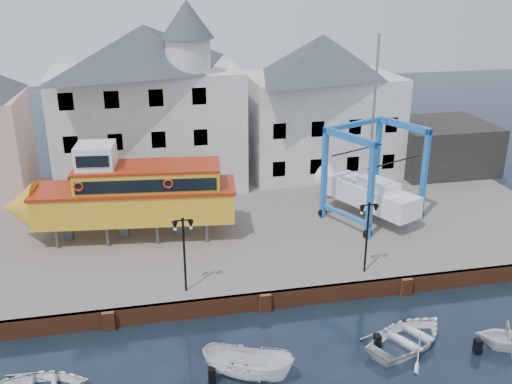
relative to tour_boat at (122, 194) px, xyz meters
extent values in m
plane|color=black|center=(7.16, -8.58, -3.90)|extent=(140.00, 140.00, 0.00)
cube|color=#655E57|center=(7.16, 2.42, -3.40)|extent=(44.00, 22.00, 1.00)
cube|color=brown|center=(7.16, -8.46, -3.40)|extent=(44.00, 0.25, 1.00)
cube|color=brown|center=(-0.84, -8.63, -3.40)|extent=(0.60, 0.36, 1.00)
cube|color=brown|center=(7.16, -8.63, -3.40)|extent=(0.60, 0.36, 1.00)
cube|color=brown|center=(15.16, -8.63, -3.40)|extent=(0.60, 0.36, 1.00)
cube|color=#BCBCBB|center=(2.16, 9.92, 1.60)|extent=(14.00, 8.00, 9.00)
pyramid|color=#2E343D|center=(2.16, 9.92, 7.70)|extent=(14.00, 8.00, 3.20)
cube|color=black|center=(-3.34, 5.96, -1.30)|extent=(1.00, 0.08, 1.20)
cube|color=black|center=(-0.34, 5.96, -1.30)|extent=(1.00, 0.08, 1.20)
cube|color=black|center=(2.66, 5.96, -1.30)|extent=(1.00, 0.08, 1.20)
cube|color=black|center=(5.66, 5.96, -1.30)|extent=(1.00, 0.08, 1.20)
cube|color=black|center=(-3.34, 5.96, 1.70)|extent=(1.00, 0.08, 1.20)
cube|color=black|center=(-0.34, 5.96, 1.70)|extent=(1.00, 0.08, 1.20)
cube|color=black|center=(2.66, 5.96, 1.70)|extent=(1.00, 0.08, 1.20)
cube|color=black|center=(5.66, 5.96, 1.70)|extent=(1.00, 0.08, 1.20)
cube|color=black|center=(-3.34, 5.96, 4.70)|extent=(1.00, 0.08, 1.20)
cube|color=black|center=(-0.34, 5.96, 4.70)|extent=(1.00, 0.08, 1.20)
cube|color=black|center=(2.66, 5.96, 4.70)|extent=(1.00, 0.08, 1.20)
cube|color=black|center=(5.66, 5.96, 4.70)|extent=(1.00, 0.08, 1.20)
cylinder|color=#BCBCBB|center=(5.16, 7.52, 7.30)|extent=(3.20, 3.20, 2.40)
cone|color=#2E343D|center=(5.16, 7.52, 9.80)|extent=(3.80, 3.80, 2.60)
cube|color=#BCBCBB|center=(16.16, 10.42, 1.10)|extent=(12.00, 8.00, 8.00)
pyramid|color=#2E343D|center=(16.16, 10.42, 6.70)|extent=(12.00, 8.00, 3.20)
cube|color=black|center=(11.66, 6.46, -1.30)|extent=(1.00, 0.08, 1.20)
cube|color=black|center=(14.66, 6.46, -1.30)|extent=(1.00, 0.08, 1.20)
cube|color=black|center=(17.66, 6.46, -1.30)|extent=(1.00, 0.08, 1.20)
cube|color=black|center=(20.66, 6.46, -1.30)|extent=(1.00, 0.08, 1.20)
cube|color=black|center=(11.66, 6.46, 1.70)|extent=(1.00, 0.08, 1.20)
cube|color=black|center=(14.66, 6.46, 1.70)|extent=(1.00, 0.08, 1.20)
cube|color=black|center=(17.66, 6.46, 1.70)|extent=(1.00, 0.08, 1.20)
cube|color=black|center=(20.66, 6.46, 1.70)|extent=(1.00, 0.08, 1.20)
cube|color=black|center=(26.16, 8.42, -0.90)|extent=(8.00, 7.00, 4.00)
cylinder|color=black|center=(3.16, -7.38, -0.90)|extent=(0.12, 0.12, 4.00)
cube|color=black|center=(3.16, -7.38, 1.15)|extent=(0.90, 0.06, 0.06)
sphere|color=black|center=(3.16, -7.38, 1.22)|extent=(0.16, 0.16, 0.16)
cone|color=black|center=(2.76, -7.38, 0.88)|extent=(0.32, 0.32, 0.45)
sphere|color=white|center=(2.76, -7.38, 0.70)|extent=(0.18, 0.18, 0.18)
cone|color=black|center=(3.56, -7.38, 0.88)|extent=(0.32, 0.32, 0.45)
sphere|color=white|center=(3.56, -7.38, 0.70)|extent=(0.18, 0.18, 0.18)
cylinder|color=black|center=(13.16, -7.38, -0.90)|extent=(0.12, 0.12, 4.00)
cube|color=black|center=(13.16, -7.38, 1.15)|extent=(0.90, 0.06, 0.06)
sphere|color=black|center=(13.16, -7.38, 1.22)|extent=(0.16, 0.16, 0.16)
cone|color=black|center=(12.76, -7.38, 0.88)|extent=(0.32, 0.32, 0.45)
sphere|color=white|center=(12.76, -7.38, 0.70)|extent=(0.18, 0.18, 0.18)
cone|color=black|center=(13.56, -7.38, 0.88)|extent=(0.32, 0.32, 0.45)
sphere|color=white|center=(13.56, -7.38, 0.70)|extent=(0.18, 0.18, 0.18)
cylinder|color=#59595E|center=(-4.04, -0.76, -2.25)|extent=(0.22, 0.22, 1.30)
cylinder|color=#59595E|center=(-3.76, 1.64, -2.25)|extent=(0.22, 0.22, 1.30)
cylinder|color=#59595E|center=(-1.03, -1.10, -2.25)|extent=(0.22, 0.22, 1.30)
cylinder|color=#59595E|center=(-0.76, 1.31, -2.25)|extent=(0.22, 0.22, 1.30)
cylinder|color=#59595E|center=(1.98, -1.44, -2.25)|extent=(0.22, 0.22, 1.30)
cylinder|color=#59595E|center=(2.25, 0.97, -2.25)|extent=(0.22, 0.22, 1.30)
cylinder|color=#59595E|center=(4.98, -1.78, -2.25)|extent=(0.22, 0.22, 1.30)
cylinder|color=#59595E|center=(5.25, 0.63, -2.25)|extent=(0.22, 0.22, 1.30)
cube|color=#59595E|center=(-3.47, 0.39, -2.25)|extent=(0.56, 0.49, 1.30)
cube|color=#59595E|center=(-0.04, 0.01, -2.25)|extent=(0.56, 0.49, 1.30)
cube|color=#59595E|center=(3.40, -0.38, -2.25)|extent=(0.56, 0.49, 1.30)
cube|color=gold|center=(0.82, -0.09, -0.65)|extent=(12.39, 4.62, 1.90)
cone|color=gold|center=(-6.13, 0.69, -0.65)|extent=(2.26, 3.48, 3.28)
cube|color=#A1270D|center=(0.82, -0.09, 0.38)|extent=(12.67, 4.79, 0.19)
cube|color=gold|center=(1.68, -0.19, 0.99)|extent=(8.92, 3.89, 1.38)
cube|color=black|center=(1.51, -1.68, 1.03)|extent=(8.25, 0.99, 0.78)
cube|color=black|center=(1.85, 1.30, 1.03)|extent=(8.25, 0.99, 0.78)
cube|color=#A1270D|center=(1.68, -0.19, 1.76)|extent=(9.10, 4.00, 0.16)
cube|color=white|center=(-1.32, 0.15, 2.47)|extent=(2.49, 2.49, 1.57)
cube|color=black|center=(-1.45, -1.00, 2.53)|extent=(1.88, 0.27, 0.69)
torus|color=#A1270D|center=(-2.36, -1.29, 1.16)|extent=(0.61, 0.19, 0.61)
torus|color=#A1270D|center=(2.80, -1.87, 1.16)|extent=(0.61, 0.19, 0.61)
cube|color=#135BB5|center=(14.98, -3.36, 0.25)|extent=(0.42, 0.42, 6.30)
cylinder|color=black|center=(14.98, -3.36, -2.59)|extent=(0.67, 0.46, 0.63)
cube|color=#135BB5|center=(13.26, 0.45, 0.25)|extent=(0.42, 0.42, 6.30)
cylinder|color=black|center=(13.26, 0.45, -2.59)|extent=(0.67, 0.46, 0.63)
cube|color=#135BB5|center=(19.61, -1.27, 0.25)|extent=(0.42, 0.42, 6.30)
cylinder|color=black|center=(19.61, -1.27, -2.59)|extent=(0.67, 0.46, 0.63)
cube|color=#135BB5|center=(17.89, 2.54, 0.25)|extent=(0.42, 0.42, 6.30)
cylinder|color=black|center=(17.89, 2.54, -2.59)|extent=(0.67, 0.46, 0.63)
cube|color=#135BB5|center=(14.12, -1.45, 3.24)|extent=(2.14, 4.23, 0.44)
cube|color=#135BB5|center=(14.12, -1.45, -2.00)|extent=(2.05, 4.19, 0.19)
cube|color=#135BB5|center=(18.75, 0.63, 3.24)|extent=(2.14, 4.23, 0.44)
cube|color=#135BB5|center=(18.75, 0.63, -2.00)|extent=(2.05, 4.19, 0.19)
cube|color=#135BB5|center=(15.58, 1.50, 3.24)|extent=(5.05, 2.50, 0.32)
cube|color=white|center=(16.43, -0.41, -1.28)|extent=(4.66, 7.01, 1.44)
cone|color=white|center=(14.79, 3.24, -1.28)|extent=(2.48, 2.16, 2.07)
cube|color=#59595E|center=(16.43, -0.41, -2.32)|extent=(0.86, 1.57, 0.63)
cube|color=white|center=(16.62, -0.82, -0.29)|extent=(2.42, 3.05, 0.54)
cylinder|color=#99999E|center=(16.25, 0.00, 4.39)|extent=(0.21, 0.21, 9.90)
cube|color=black|center=(17.10, -1.89, 1.56)|extent=(4.43, 2.08, 0.05)
cube|color=black|center=(15.77, 1.07, 1.56)|extent=(4.43, 2.08, 0.05)
imported|color=white|center=(5.25, -13.66, -3.90)|extent=(4.41, 3.25, 1.60)
imported|color=white|center=(13.24, -12.86, -3.90)|extent=(5.80, 5.23, 0.99)
imported|color=white|center=(17.68, -14.19, -3.90)|extent=(3.83, 3.61, 1.60)
camera|label=1|loc=(1.35, -33.81, 12.75)|focal=40.00mm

